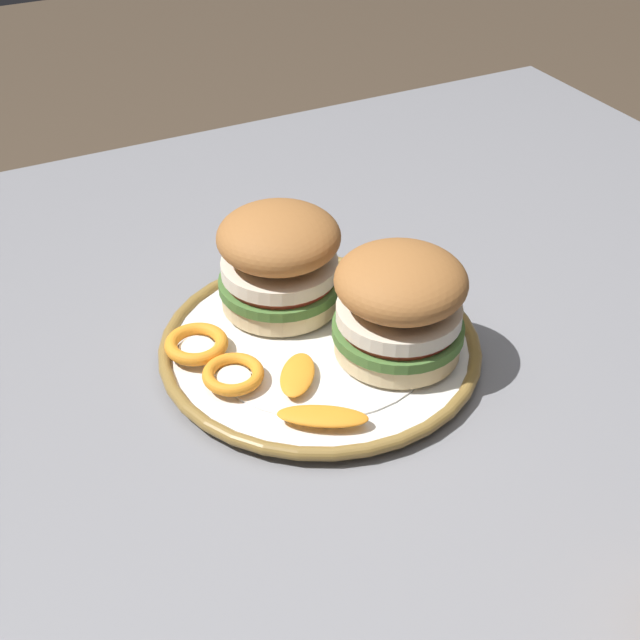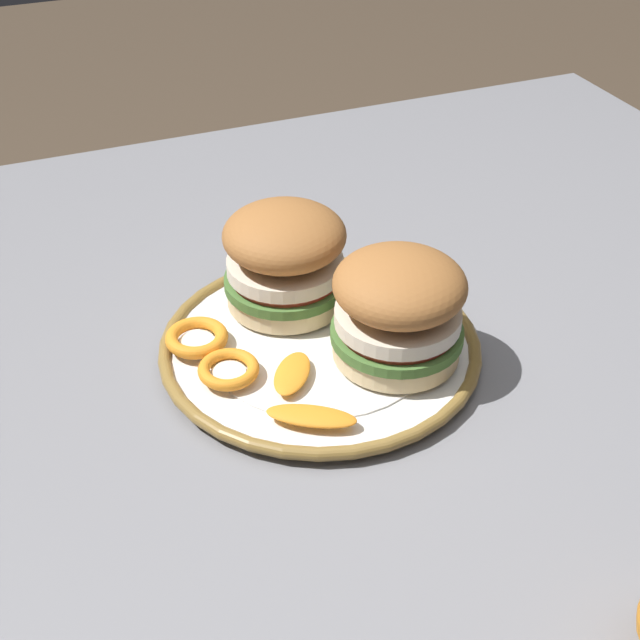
% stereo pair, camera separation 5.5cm
% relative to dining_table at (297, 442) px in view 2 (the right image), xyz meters
% --- Properties ---
extents(dining_table, '(1.35, 1.06, 0.78)m').
position_rel_dining_table_xyz_m(dining_table, '(0.00, 0.00, 0.00)').
color(dining_table, gray).
rests_on(dining_table, ground).
extents(dinner_plate, '(0.30, 0.30, 0.02)m').
position_rel_dining_table_xyz_m(dinner_plate, '(0.03, 0.01, 0.10)').
color(dinner_plate, white).
rests_on(dinner_plate, dining_table).
extents(sandwich_half_left, '(0.16, 0.16, 0.10)m').
position_rel_dining_table_xyz_m(sandwich_half_left, '(0.02, 0.08, 0.16)').
color(sandwich_half_left, beige).
rests_on(sandwich_half_left, dinner_plate).
extents(sandwich_half_right, '(0.14, 0.14, 0.10)m').
position_rel_dining_table_xyz_m(sandwich_half_right, '(0.08, -0.03, 0.16)').
color(sandwich_half_right, beige).
rests_on(sandwich_half_right, dinner_plate).
extents(orange_peel_curled, '(0.06, 0.06, 0.01)m').
position_rel_dining_table_xyz_m(orange_peel_curled, '(-0.06, -0.01, 0.12)').
color(orange_peel_curled, orange).
rests_on(orange_peel_curled, dinner_plate).
extents(orange_peel_strip_long, '(0.06, 0.07, 0.01)m').
position_rel_dining_table_xyz_m(orange_peel_strip_long, '(-0.01, -0.03, 0.11)').
color(orange_peel_strip_long, orange).
rests_on(orange_peel_strip_long, dinner_plate).
extents(orange_peel_strip_short, '(0.08, 0.06, 0.01)m').
position_rel_dining_table_xyz_m(orange_peel_strip_short, '(-0.02, -0.09, 0.11)').
color(orange_peel_strip_short, orange).
rests_on(orange_peel_strip_short, dinner_plate).
extents(orange_peel_small_curl, '(0.06, 0.06, 0.01)m').
position_rel_dining_table_xyz_m(orange_peel_small_curl, '(-0.08, 0.05, 0.12)').
color(orange_peel_small_curl, orange).
rests_on(orange_peel_small_curl, dinner_plate).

